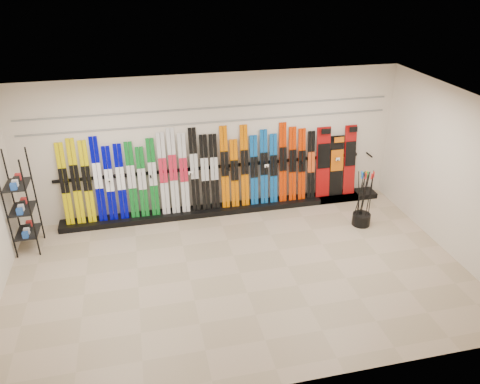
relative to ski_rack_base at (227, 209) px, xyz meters
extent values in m
plane|color=tan|center=(-0.22, -2.28, -0.06)|extent=(8.00, 8.00, 0.00)
plane|color=beige|center=(-0.22, 0.22, 1.44)|extent=(8.00, 0.00, 8.00)
plane|color=beige|center=(3.78, -2.28, 1.44)|extent=(0.00, 5.00, 5.00)
plane|color=silver|center=(-0.22, -2.28, 2.94)|extent=(8.00, 8.00, 0.00)
cube|color=black|center=(0.00, 0.00, 0.00)|extent=(8.00, 0.40, 0.12)
cube|color=#DFC903|center=(-3.28, 0.07, 0.91)|extent=(0.17, 0.26, 1.70)
cube|color=#DFC903|center=(-3.06, 0.08, 0.94)|extent=(0.17, 0.27, 1.77)
cube|color=#DFC903|center=(-2.84, 0.07, 0.91)|extent=(0.17, 0.26, 1.71)
cube|color=#00019B|center=(-2.63, 0.08, 0.94)|extent=(0.17, 0.27, 1.77)
cube|color=#00019B|center=(-2.41, 0.06, 0.84)|extent=(0.17, 0.24, 1.56)
cube|color=#00019B|center=(-2.19, 0.06, 0.85)|extent=(0.17, 0.24, 1.59)
cube|color=#0D681F|center=(-1.97, 0.07, 0.87)|extent=(0.17, 0.25, 1.61)
cube|color=#0D681F|center=(-1.76, 0.06, 0.80)|extent=(0.17, 0.23, 1.49)
cube|color=#0D681F|center=(-1.54, 0.07, 0.88)|extent=(0.17, 0.25, 1.65)
cube|color=silver|center=(-1.32, 0.08, 0.93)|extent=(0.17, 0.27, 1.75)
cube|color=silver|center=(-1.11, 0.08, 0.97)|extent=(0.17, 0.28, 1.82)
cube|color=silver|center=(-0.90, 0.07, 0.91)|extent=(0.17, 0.26, 1.70)
cube|color=black|center=(-0.67, 0.08, 0.96)|extent=(0.17, 0.27, 1.80)
cube|color=black|center=(-0.45, 0.07, 0.88)|extent=(0.17, 0.25, 1.64)
cube|color=black|center=(-0.25, 0.07, 0.88)|extent=(0.17, 0.25, 1.64)
cube|color=#D66500|center=(-0.02, 0.08, 0.95)|extent=(0.17, 0.27, 1.79)
cube|color=#D66500|center=(0.19, 0.06, 0.80)|extent=(0.17, 0.23, 1.49)
cube|color=#D66500|center=(0.41, 0.08, 0.95)|extent=(0.17, 0.27, 1.78)
cube|color=#0C4E9C|center=(0.62, 0.06, 0.83)|extent=(0.17, 0.24, 1.54)
cube|color=#0C4E9C|center=(0.85, 0.07, 0.88)|extent=(0.17, 0.25, 1.65)
cube|color=#0C4E9C|center=(1.06, 0.06, 0.83)|extent=(0.17, 0.24, 1.54)
cube|color=#C32A00|center=(1.28, 0.08, 0.94)|extent=(0.17, 0.27, 1.77)
cube|color=#C32A00|center=(1.50, 0.07, 0.89)|extent=(0.17, 0.25, 1.66)
cube|color=#C32A00|center=(1.71, 0.07, 0.86)|extent=(0.17, 0.25, 1.61)
cube|color=black|center=(1.93, 0.06, 0.83)|extent=(0.17, 0.24, 1.54)
cube|color=#990C0C|center=(2.23, 0.08, 0.86)|extent=(0.32, 0.25, 1.60)
cube|color=black|center=(2.54, 0.07, 0.75)|extent=(0.33, 0.22, 1.38)
cube|color=#990C0C|center=(2.87, 0.08, 0.85)|extent=(0.27, 0.24, 1.59)
cube|color=black|center=(-3.97, -0.58, 0.91)|extent=(0.40, 0.60, 1.95)
cylinder|color=black|center=(2.62, -1.19, 0.07)|extent=(0.37, 0.37, 0.25)
cylinder|color=black|center=(2.77, -1.20, 0.55)|extent=(0.07, 0.15, 1.17)
cylinder|color=black|center=(2.64, -1.13, 0.55)|extent=(0.06, 0.11, 1.18)
cylinder|color=black|center=(2.55, -1.12, 0.55)|extent=(0.15, 0.05, 1.17)
cylinder|color=black|center=(2.54, -1.15, 0.55)|extent=(0.15, 0.11, 1.17)
cylinder|color=black|center=(2.58, -1.24, 0.55)|extent=(0.05, 0.13, 1.18)
cylinder|color=black|center=(2.61, -1.19, 0.55)|extent=(0.02, 0.13, 1.18)
cylinder|color=black|center=(2.52, -1.20, 0.55)|extent=(0.12, 0.10, 1.18)
cylinder|color=black|center=(2.64, -1.17, 0.55)|extent=(0.11, 0.02, 1.18)
cylinder|color=black|center=(2.69, -1.27, 0.55)|extent=(0.06, 0.03, 1.18)
cube|color=gray|center=(-0.22, 0.20, 1.94)|extent=(7.60, 0.02, 0.03)
cube|color=gray|center=(-0.22, 0.20, 2.24)|extent=(7.60, 0.02, 0.03)
camera|label=1|loc=(-1.73, -8.88, 4.98)|focal=35.00mm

